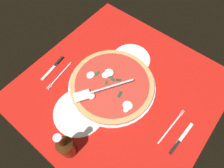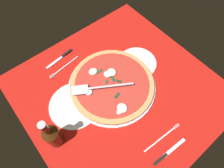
# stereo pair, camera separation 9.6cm
# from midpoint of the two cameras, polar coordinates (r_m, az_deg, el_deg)

# --- Properties ---
(ground_plane) EXTENTS (0.92, 0.92, 0.01)m
(ground_plane) POSITION_cam_midpoint_polar(r_m,az_deg,el_deg) (0.98, -0.51, -1.80)
(ground_plane) COLOR red
(checker_pattern) EXTENTS (0.92, 0.92, 0.00)m
(checker_pattern) POSITION_cam_midpoint_polar(r_m,az_deg,el_deg) (0.98, -0.51, -1.68)
(checker_pattern) COLOR silver
(checker_pattern) RESTS_ON ground_plane
(pizza_pan) EXTENTS (0.44, 0.44, 0.01)m
(pizza_pan) POSITION_cam_midpoint_polar(r_m,az_deg,el_deg) (0.98, -2.81, -0.72)
(pizza_pan) COLOR silver
(pizza_pan) RESTS_ON ground_plane
(dinner_plate_left) EXTENTS (0.24, 0.24, 0.01)m
(dinner_plate_left) POSITION_cam_midpoint_polar(r_m,az_deg,el_deg) (0.94, -12.58, -8.39)
(dinner_plate_left) COLOR white
(dinner_plate_left) RESTS_ON ground_plane
(dinner_plate_right) EXTENTS (0.21, 0.21, 0.01)m
(dinner_plate_right) POSITION_cam_midpoint_polar(r_m,az_deg,el_deg) (1.07, 3.12, 7.15)
(dinner_plate_right) COLOR white
(dinner_plate_right) RESTS_ON ground_plane
(pizza) EXTENTS (0.42, 0.42, 0.03)m
(pizza) POSITION_cam_midpoint_polar(r_m,az_deg,el_deg) (0.96, -2.89, -0.26)
(pizza) COLOR tan
(pizza) RESTS_ON pizza_pan
(pizza_server) EXTENTS (0.27, 0.18, 0.01)m
(pizza_server) POSITION_cam_midpoint_polar(r_m,az_deg,el_deg) (0.92, -6.02, -1.84)
(pizza_server) COLOR silver
(pizza_server) RESTS_ON pizza
(place_setting_near) EXTENTS (0.22, 0.15, 0.01)m
(place_setting_near) POSITION_cam_midpoint_polar(r_m,az_deg,el_deg) (0.92, 15.28, -14.36)
(place_setting_near) COLOR white
(place_setting_near) RESTS_ON ground_plane
(place_setting_far) EXTENTS (0.20, 0.15, 0.01)m
(place_setting_far) POSITION_cam_midpoint_polar(r_m,az_deg,el_deg) (1.08, -18.38, 3.50)
(place_setting_far) COLOR white
(place_setting_far) RESTS_ON ground_plane
(beer_bottle) EXTENTS (0.07, 0.07, 0.22)m
(beer_bottle) POSITION_cam_midpoint_polar(r_m,az_deg,el_deg) (0.83, -16.85, -17.57)
(beer_bottle) COLOR #3F1F0B
(beer_bottle) RESTS_ON ground_plane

